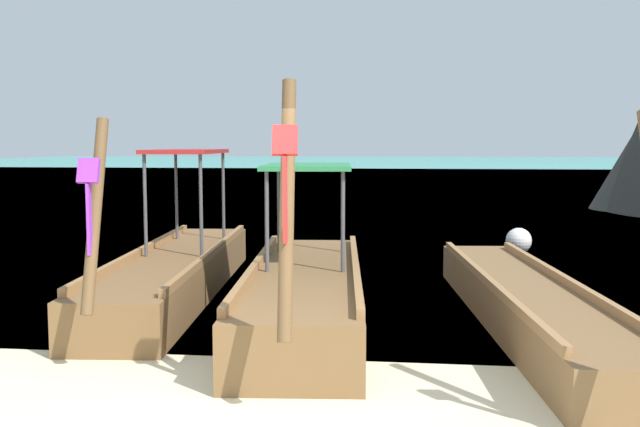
% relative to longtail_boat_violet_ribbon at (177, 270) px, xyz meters
% --- Properties ---
extents(sea_water, '(120.00, 120.00, 0.00)m').
position_rel_longtail_boat_violet_ribbon_xyz_m(sea_water, '(2.23, 57.03, -0.36)').
color(sea_water, '#2DB29E').
rests_on(sea_water, ground).
extents(longtail_boat_violet_ribbon, '(1.70, 7.06, 2.47)m').
position_rel_longtail_boat_violet_ribbon_xyz_m(longtail_boat_violet_ribbon, '(0.00, 0.00, 0.00)').
color(longtail_boat_violet_ribbon, brown).
rests_on(longtail_boat_violet_ribbon, ground).
extents(longtail_boat_red_ribbon, '(1.80, 6.18, 2.76)m').
position_rel_longtail_boat_violet_ribbon_xyz_m(longtail_boat_red_ribbon, '(2.09, -1.35, 0.02)').
color(longtail_boat_red_ribbon, brown).
rests_on(longtail_boat_red_ribbon, ground).
extents(longtail_boat_pink_ribbon, '(1.64, 7.27, 2.47)m').
position_rel_longtail_boat_violet_ribbon_xyz_m(longtail_boat_pink_ribbon, '(4.79, -1.36, -0.08)').
color(longtail_boat_pink_ribbon, brown).
rests_on(longtail_boat_pink_ribbon, ground).
extents(mooring_buoy_near, '(0.52, 0.52, 0.52)m').
position_rel_longtail_boat_violet_ribbon_xyz_m(mooring_buoy_near, '(5.61, 4.63, -0.10)').
color(mooring_buoy_near, white).
rests_on(mooring_buoy_near, sea_water).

